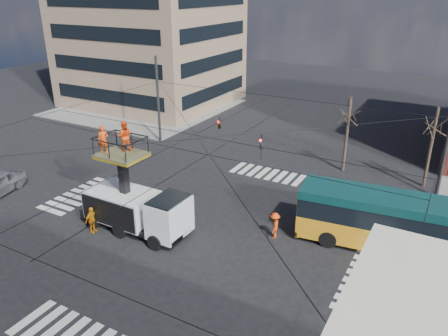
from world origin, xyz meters
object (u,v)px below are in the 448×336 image
city_bus (415,226)px  worker_ground (92,220)px  utility_truck (136,199)px  flagger (275,225)px  traffic_cone (109,206)px

city_bus → worker_ground: size_ratio=7.69×
utility_truck → flagger: bearing=24.0°
city_bus → traffic_cone: (-17.98, -4.51, -1.39)m
traffic_cone → flagger: flagger is taller
city_bus → utility_truck: bearing=-166.1°
flagger → worker_ground: bearing=-78.4°
worker_ground → flagger: 10.85m
traffic_cone → worker_ground: worker_ground is taller
utility_truck → worker_ground: utility_truck is taller
city_bus → traffic_cone: bearing=-172.3°
traffic_cone → flagger: 11.01m
city_bus → flagger: size_ratio=7.95×
city_bus → flagger: city_bus is taller
traffic_cone → utility_truck: bearing=-16.2°
utility_truck → traffic_cone: size_ratio=10.34×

